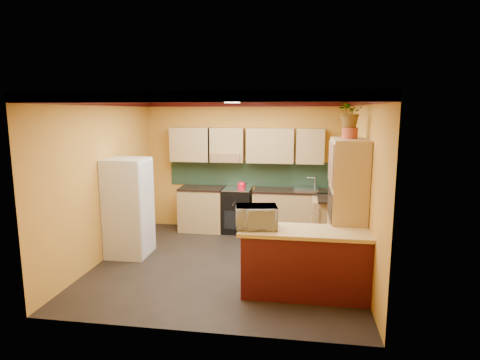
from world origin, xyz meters
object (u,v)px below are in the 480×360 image
Objects in this scene: base_cabinets_back at (267,212)px; stove at (237,210)px; fridge at (128,208)px; microwave at (256,217)px; pantry at (347,211)px; breakfast_bar at (310,265)px.

base_cabinets_back is 0.63m from stove.
microwave is (2.34, -1.14, 0.23)m from fridge.
fridge is 2.61m from microwave.
pantry is at bearing -57.95° from base_cabinets_back.
pantry is (1.96, -2.13, 0.59)m from stove.
fridge is (-1.64, -1.64, 0.39)m from stove.
stove is 2.35m from fridge.
pantry is at bearing 17.21° from microwave.
stove is 0.51× the size of breakfast_bar.
breakfast_bar is (1.43, -2.78, -0.02)m from stove.
stove is at bearing 94.20° from microwave.
pantry is 1.17× the size of breakfast_bar.
base_cabinets_back is 1.74× the size of pantry.
fridge reaches higher than breakfast_bar.
breakfast_bar is 3.26× the size of microwave.
stove is 1.65× the size of microwave.
stove is at bearing 117.22° from breakfast_bar.
microwave is at bearing -88.43° from base_cabinets_back.
fridge is at bearing 172.25° from pantry.
pantry is (3.60, -0.49, 0.20)m from fridge.
fridge is 0.81× the size of pantry.
pantry reaches higher than stove.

